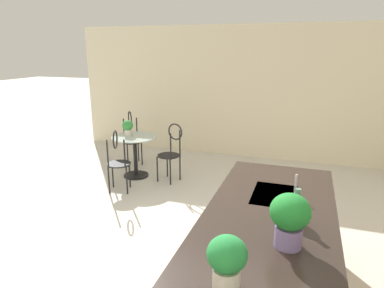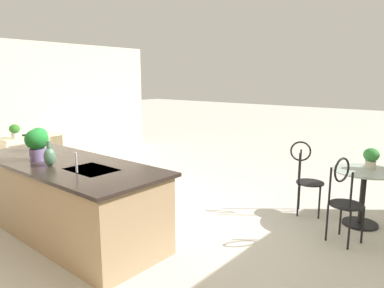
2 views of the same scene
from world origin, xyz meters
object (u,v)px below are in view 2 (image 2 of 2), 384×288
object	(u,v)px
potted_plant_counter_far	(39,138)
potted_plant_counter_near	(37,143)
chair_toward_desk	(306,175)
potted_plant_on_table	(371,157)
chair_near_window	(344,196)
bistro_table	(363,192)
vase_on_counter	(50,156)
writing_desk	(31,147)
potted_plant_on_desk	(15,130)
keyboard	(34,134)

from	to	relation	value
potted_plant_counter_far	potted_plant_counter_near	size ratio (longest dim) A/B	0.84
chair_toward_desk	potted_plant_on_table	size ratio (longest dim) A/B	3.80
chair_near_window	potted_plant_on_table	bearing A→B (deg)	-93.85
bistro_table	vase_on_counter	bearing A→B (deg)	46.86
bistro_table	chair_near_window	size ratio (longest dim) A/B	0.77
writing_desk	vase_on_counter	xyz separation A→B (m)	(-3.40, 1.39, 0.52)
potted_plant_counter_far	vase_on_counter	distance (m)	0.96
chair_toward_desk	potted_plant_counter_far	size ratio (longest dim) A/B	3.23
writing_desk	potted_plant_counter_far	xyz separation A→B (m)	(-2.50, 1.05, 0.60)
bistro_table	potted_plant_counter_near	world-z (taller)	potted_plant_counter_near
bistro_table	potted_plant_counter_far	world-z (taller)	potted_plant_counter_far
potted_plant_counter_near	potted_plant_on_desk	size ratio (longest dim) A/B	1.38
writing_desk	potted_plant_counter_far	distance (m)	2.78
bistro_table	potted_plant_counter_far	xyz separation A→B (m)	(3.54, 2.48, 0.66)
potted_plant_counter_near	keyboard	bearing A→B (deg)	-25.28
potted_plant_counter_far	vase_on_counter	bearing A→B (deg)	159.36
bistro_table	potted_plant_counter_near	bearing A→B (deg)	42.92
chair_near_window	chair_toward_desk	xyz separation A→B (m)	(0.70, -0.62, 0.00)
chair_near_window	keyboard	xyz separation A→B (m)	(6.03, 0.63, 0.18)
vase_on_counter	keyboard	bearing A→B (deg)	-23.50
potted_plant_counter_near	vase_on_counter	distance (m)	0.37
chair_toward_desk	chair_near_window	bearing A→B (deg)	138.60
bistro_table	chair_toward_desk	distance (m)	0.74
keyboard	vase_on_counter	bearing A→B (deg)	156.50
bistro_table	chair_toward_desk	xyz separation A→B (m)	(0.73, 0.09, 0.13)
bistro_table	potted_plant_on_table	xyz separation A→B (m)	(-0.03, -0.14, 0.45)
chair_toward_desk	potted_plant_on_desk	size ratio (longest dim) A/B	3.74
chair_near_window	keyboard	distance (m)	6.07
potted_plant_on_desk	potted_plant_counter_far	bearing A→B (deg)	163.65
chair_near_window	bistro_table	bearing A→B (deg)	-92.36
potted_plant_counter_far	chair_toward_desk	bearing A→B (deg)	-139.58
chair_toward_desk	potted_plant_on_table	xyz separation A→B (m)	(-0.76, -0.22, 0.32)
potted_plant_on_desk	keyboard	bearing A→B (deg)	-72.72
chair_near_window	potted_plant_on_desk	world-z (taller)	chair_near_window
potted_plant_on_table	potted_plant_on_desk	bearing A→B (deg)	17.88
writing_desk	potted_plant_counter_near	bearing A→B (deg)	156.13
bistro_table	chair_near_window	xyz separation A→B (m)	(0.03, 0.70, 0.13)
writing_desk	vase_on_counter	world-z (taller)	vase_on_counter
keyboard	potted_plant_counter_near	bearing A→B (deg)	154.72
potted_plant_on_desk	vase_on_counter	bearing A→B (deg)	162.45
bistro_table	potted_plant_counter_near	distance (m)	4.14
potted_plant_counter_far	potted_plant_counter_near	bearing A→B (deg)	151.25
potted_plant_counter_far	keyboard	bearing A→B (deg)	-24.50
chair_toward_desk	potted_plant_counter_near	bearing A→B (deg)	50.00
potted_plant_counter_far	potted_plant_on_table	bearing A→B (deg)	-143.75
bistro_table	writing_desk	world-z (taller)	same
chair_near_window	writing_desk	world-z (taller)	chair_near_window
chair_toward_desk	writing_desk	size ratio (longest dim) A/B	0.87
writing_desk	chair_near_window	bearing A→B (deg)	-173.08
chair_near_window	potted_plant_on_table	distance (m)	0.90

